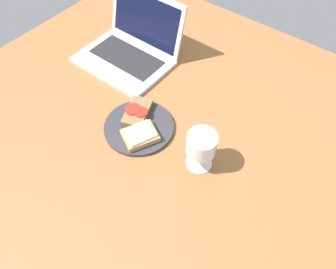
% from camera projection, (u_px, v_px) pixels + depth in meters
% --- Properties ---
extents(wooden_table, '(1.40, 1.40, 0.03)m').
position_uv_depth(wooden_table, '(151.00, 136.00, 1.00)').
color(wooden_table, brown).
rests_on(wooden_table, ground).
extents(plate, '(0.21, 0.21, 0.01)m').
position_uv_depth(plate, '(139.00, 127.00, 0.99)').
color(plate, '#333338').
rests_on(plate, wooden_table).
extents(sandwich_with_tomato, '(0.10, 0.13, 0.03)m').
position_uv_depth(sandwich_with_tomato, '(137.00, 112.00, 1.00)').
color(sandwich_with_tomato, brown).
rests_on(sandwich_with_tomato, plate).
extents(sandwich_with_cheese, '(0.11, 0.12, 0.03)m').
position_uv_depth(sandwich_with_cheese, '(140.00, 135.00, 0.95)').
color(sandwich_with_cheese, '#A88456').
rests_on(sandwich_with_cheese, plate).
extents(wine_glass, '(0.08, 0.08, 0.12)m').
position_uv_depth(wine_glass, '(202.00, 145.00, 0.85)').
color(wine_glass, white).
rests_on(wine_glass, wooden_table).
extents(laptop, '(0.32, 0.28, 0.20)m').
position_uv_depth(laptop, '(131.00, 47.00, 1.16)').
color(laptop, silver).
rests_on(laptop, wooden_table).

